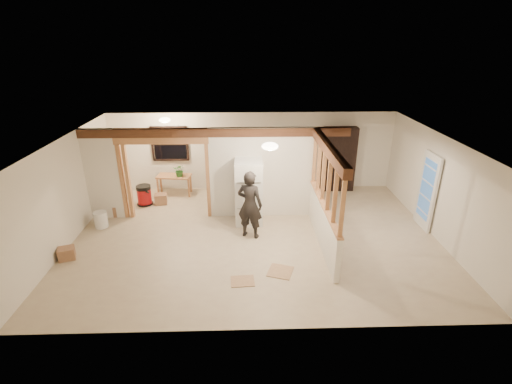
{
  "coord_description": "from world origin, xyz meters",
  "views": [
    {
      "loc": [
        -0.24,
        -8.21,
        4.67
      ],
      "look_at": [
        0.03,
        0.4,
        1.04
      ],
      "focal_mm": 26.0,
      "sensor_mm": 36.0,
      "label": 1
    }
  ],
  "objects_px": {
    "refrigerator": "(249,192)",
    "woman": "(250,205)",
    "work_table": "(175,185)",
    "bookshelf": "(339,159)",
    "shop_vac": "(144,195)"
  },
  "relations": [
    {
      "from": "work_table",
      "to": "refrigerator",
      "type": "bearing_deg",
      "value": -33.34
    },
    {
      "from": "bookshelf",
      "to": "woman",
      "type": "bearing_deg",
      "value": -133.84
    },
    {
      "from": "refrigerator",
      "to": "woman",
      "type": "height_order",
      "value": "same"
    },
    {
      "from": "woman",
      "to": "work_table",
      "type": "distance_m",
      "value": 3.63
    },
    {
      "from": "work_table",
      "to": "bookshelf",
      "type": "height_order",
      "value": "bookshelf"
    },
    {
      "from": "work_table",
      "to": "bookshelf",
      "type": "relative_size",
      "value": 0.5
    },
    {
      "from": "work_table",
      "to": "shop_vac",
      "type": "xyz_separation_m",
      "value": [
        -0.78,
        -0.72,
        -0.02
      ]
    },
    {
      "from": "shop_vac",
      "to": "bookshelf",
      "type": "relative_size",
      "value": 0.3
    },
    {
      "from": "refrigerator",
      "to": "shop_vac",
      "type": "distance_m",
      "value": 3.38
    },
    {
      "from": "refrigerator",
      "to": "shop_vac",
      "type": "xyz_separation_m",
      "value": [
        -3.1,
        1.21,
        -0.56
      ]
    },
    {
      "from": "work_table",
      "to": "shop_vac",
      "type": "bearing_deg",
      "value": -130.62
    },
    {
      "from": "refrigerator",
      "to": "bookshelf",
      "type": "bearing_deg",
      "value": 37.32
    },
    {
      "from": "work_table",
      "to": "bookshelf",
      "type": "distance_m",
      "value": 5.29
    },
    {
      "from": "refrigerator",
      "to": "woman",
      "type": "bearing_deg",
      "value": -88.85
    },
    {
      "from": "woman",
      "to": "bookshelf",
      "type": "bearing_deg",
      "value": -112.59
    }
  ]
}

